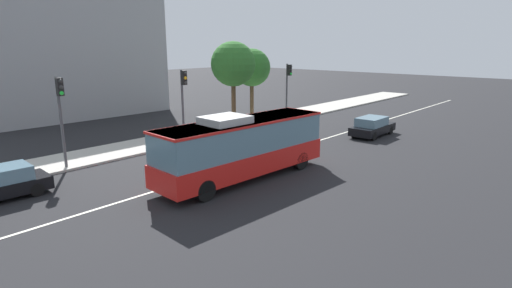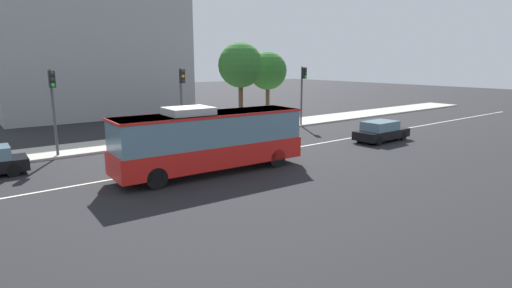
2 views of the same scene
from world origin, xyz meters
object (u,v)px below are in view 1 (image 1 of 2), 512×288
Objects in this scene: transit_bus at (243,145)px; traffic_light_mid_block at (184,94)px; traffic_light_near_corner at (61,107)px; traffic_light_far_corner at (288,82)px; street_tree_kerbside_left at (233,64)px; street_tree_kerbside_centre at (252,68)px; sedan_black_ahead at (372,126)px.

traffic_light_mid_block reaches higher than transit_bus.
traffic_light_near_corner is 1.00× the size of traffic_light_far_corner.
traffic_light_far_corner is 0.73× the size of street_tree_kerbside_left.
street_tree_kerbside_left is at bearing 50.06° from transit_bus.
street_tree_kerbside_left is 1.09× the size of street_tree_kerbside_centre.
traffic_light_far_corner is at bearing -8.11° from street_tree_kerbside_left.
traffic_light_near_corner is at bearing 126.01° from transit_bus.
street_tree_kerbside_centre is (-0.99, 11.67, 4.05)m from sedan_black_ahead.
sedan_black_ahead is at bearing 63.55° from traffic_light_near_corner.
traffic_light_near_corner is 20.01m from traffic_light_far_corner.
traffic_light_near_corner is 0.73× the size of street_tree_kerbside_left.
sedan_black_ahead is 0.87× the size of traffic_light_mid_block.
transit_bus is at bearing 177.89° from sedan_black_ahead.
sedan_black_ahead is 12.40m from street_tree_kerbside_centre.
sedan_black_ahead is 11.89m from street_tree_kerbside_left.
sedan_black_ahead is at bearing 53.34° from traffic_light_mid_block.
street_tree_kerbside_centre is at bearing 43.88° from transit_bus.
street_tree_kerbside_left reaches higher than transit_bus.
transit_bus is 17.62m from street_tree_kerbside_centre.
street_tree_kerbside_left is at bearing 98.71° from traffic_light_mid_block.
street_tree_kerbside_centre is (10.32, 3.08, 1.21)m from traffic_light_mid_block.
street_tree_kerbside_centre reaches higher than sedan_black_ahead.
street_tree_kerbside_centre reaches higher than traffic_light_near_corner.
street_tree_kerbside_left is (-6.07, 0.86, 1.76)m from traffic_light_far_corner.
transit_bus is 2.23× the size of sedan_black_ahead.
street_tree_kerbside_centre is at bearing 96.59° from traffic_light_near_corner.
traffic_light_near_corner and traffic_light_mid_block have the same top height.
transit_bus is at bearing 30.59° from traffic_light_near_corner.
transit_bus is at bearing -61.53° from traffic_light_far_corner.
sedan_black_ahead is 0.87× the size of traffic_light_near_corner.
traffic_light_mid_block is 1.00× the size of traffic_light_far_corner.
street_tree_kerbside_left is (13.94, 0.72, 1.76)m from traffic_light_near_corner.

